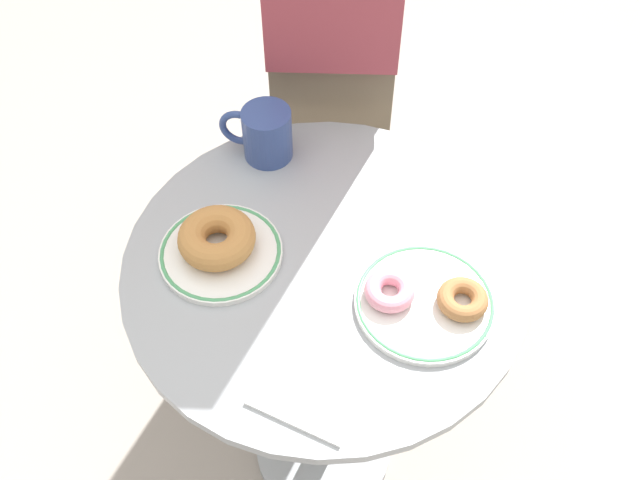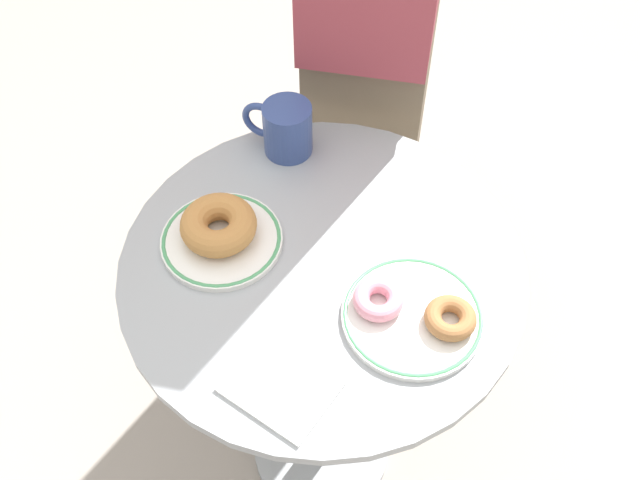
% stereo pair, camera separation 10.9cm
% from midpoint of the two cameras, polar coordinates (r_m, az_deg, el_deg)
% --- Properties ---
extents(ground_plane, '(7.00, 7.00, 0.02)m').
position_cam_midpoint_polar(ground_plane, '(1.75, -1.60, -16.47)').
color(ground_plane, '#9E9389').
extents(cafe_table, '(0.61, 0.61, 0.73)m').
position_cam_midpoint_polar(cafe_table, '(1.28, -2.12, -7.82)').
color(cafe_table, '#999EA3').
rests_on(cafe_table, ground).
extents(plate_left, '(0.19, 0.19, 0.01)m').
position_cam_midpoint_polar(plate_left, '(1.11, -10.63, -1.16)').
color(plate_left, white).
rests_on(plate_left, cafe_table).
extents(plate_right, '(0.20, 0.20, 0.01)m').
position_cam_midpoint_polar(plate_right, '(1.04, 5.28, -5.11)').
color(plate_right, white).
rests_on(plate_right, cafe_table).
extents(donut_old_fashioned, '(0.15, 0.15, 0.04)m').
position_cam_midpoint_polar(donut_old_fashioned, '(1.09, -10.99, -0.02)').
color(donut_old_fashioned, '#BC7F42').
rests_on(donut_old_fashioned, plate_left).
extents(donut_cinnamon, '(0.09, 0.09, 0.02)m').
position_cam_midpoint_polar(donut_cinnamon, '(1.03, 8.21, -4.85)').
color(donut_cinnamon, '#A36B3D').
rests_on(donut_cinnamon, plate_right).
extents(donut_pink_frosted, '(0.10, 0.10, 0.02)m').
position_cam_midpoint_polar(donut_pink_frosted, '(1.03, 2.50, -4.21)').
color(donut_pink_frosted, pink).
rests_on(donut_pink_frosted, plate_right).
extents(paper_napkin, '(0.16, 0.14, 0.01)m').
position_cam_midpoint_polar(paper_napkin, '(0.98, -4.12, -11.95)').
color(paper_napkin, white).
rests_on(paper_napkin, cafe_table).
extents(coffee_mug, '(0.12, 0.08, 0.09)m').
position_cam_midpoint_polar(coffee_mug, '(1.21, -6.96, 8.18)').
color(coffee_mug, '#334784').
rests_on(coffee_mug, cafe_table).
extents(person_figure, '(0.30, 0.46, 1.68)m').
position_cam_midpoint_polar(person_figure, '(1.42, -1.20, 17.84)').
color(person_figure, brown).
rests_on(person_figure, ground).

